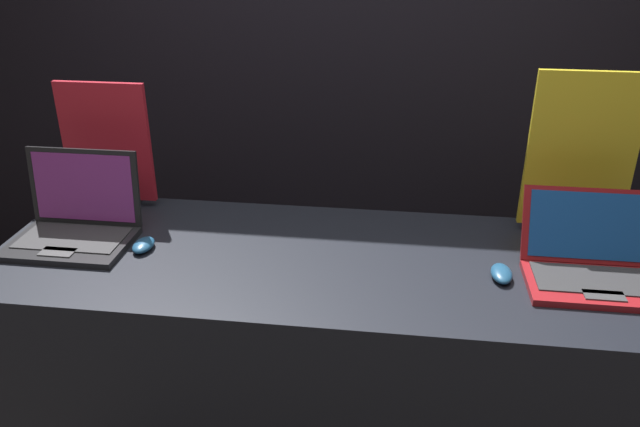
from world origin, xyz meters
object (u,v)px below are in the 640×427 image
Objects in this scene: laptop_back at (594,262)px; promo_stand_back at (580,158)px; laptop_front at (76,221)px; mouse_back at (501,274)px; promo_stand_front at (107,148)px; mouse_front at (143,245)px.

laptop_back is 0.37m from promo_stand_back.
laptop_front is 3.38× the size of mouse_back.
promo_stand_back is (1.61, -0.01, 0.04)m from promo_stand_front.
promo_stand_back reaches higher than laptop_front.
promo_stand_back is at bearing 12.90° from mouse_front.
promo_stand_front is 1.41m from mouse_back.
laptop_front is at bearing 176.78° from mouse_back.
mouse_back is 0.50m from promo_stand_back.
promo_stand_front is 1.16× the size of laptop_back.
promo_stand_front is at bearing 165.06° from mouse_back.
laptop_front reaches higher than mouse_front.
promo_stand_back is at bearing -0.46° from promo_stand_front.
laptop_front reaches higher than mouse_back.
promo_stand_front is 0.84× the size of promo_stand_back.
mouse_back is (1.35, -0.36, -0.20)m from promo_stand_front.
mouse_front is at bearing -179.90° from laptop_back.
promo_stand_front is at bearing 179.54° from promo_stand_back.
laptop_back is (1.37, 0.00, 0.04)m from mouse_front.
laptop_front is 0.70× the size of promo_stand_back.
laptop_front is 0.25m from mouse_front.
laptop_front is at bearing 169.90° from mouse_front.
mouse_back is (-0.26, -0.04, -0.04)m from laptop_back.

